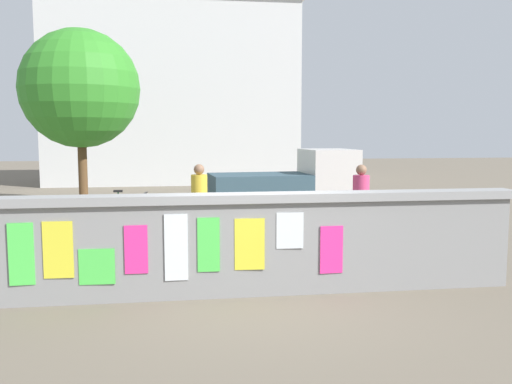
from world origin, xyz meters
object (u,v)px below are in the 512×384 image
motorcycle (129,241)px  bicycle_near (293,243)px  auto_rickshaw_truck (291,187)px  tree_roadside (80,89)px  bicycle_far (125,215)px  person_bystander (361,195)px  person_walking (199,194)px

motorcycle → bicycle_near: (2.81, -0.12, -0.10)m
auto_rickshaw_truck → tree_roadside: size_ratio=0.70×
bicycle_far → person_bystander: person_bystander is taller
person_bystander → motorcycle: bearing=-161.7°
bicycle_far → person_bystander: 5.40m
person_bystander → tree_roadside: (-6.47, 5.97, 2.54)m
tree_roadside → motorcycle: bearing=-75.9°
auto_rickshaw_truck → tree_roadside: (-5.55, 3.34, 2.63)m
auto_rickshaw_truck → person_walking: (-2.38, -1.99, 0.09)m
bicycle_far → person_bystander: (4.95, -2.08, 0.62)m
person_walking → motorcycle: bearing=-120.9°
motorcycle → person_bystander: size_ratio=1.17×
person_bystander → person_walking: bearing=169.1°
person_walking → person_bystander: 3.36m
auto_rickshaw_truck → person_walking: bearing=-140.1°
auto_rickshaw_truck → bicycle_near: bearing=-101.4°
bicycle_near → person_walking: size_ratio=1.06×
auto_rickshaw_truck → person_walking: size_ratio=2.29×
person_walking → bicycle_near: bearing=-56.3°
person_walking → tree_roadside: size_ratio=0.31×
person_walking → person_bystander: size_ratio=1.00×
bicycle_near → person_walking: person_walking is taller
motorcycle → person_bystander: person_bystander is taller
tree_roadside → person_walking: bearing=-59.2°
auto_rickshaw_truck → person_bystander: bearing=-70.7°
bicycle_far → tree_roadside: size_ratio=0.32×
bicycle_far → person_walking: (1.65, -1.44, 0.62)m
bicycle_near → tree_roadside: bearing=121.7°
auto_rickshaw_truck → tree_roadside: tree_roadside is taller
auto_rickshaw_truck → person_bystander: size_ratio=2.29×
bicycle_near → bicycle_far: 4.88m
auto_rickshaw_truck → bicycle_far: (-4.03, -0.55, -0.54)m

